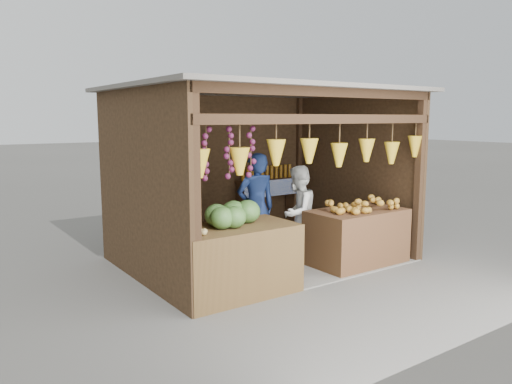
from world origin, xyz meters
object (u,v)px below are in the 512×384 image
Objects in this scene: counter_right at (357,237)px; woman_standing at (298,213)px; counter_left at (234,260)px; man_standing at (256,208)px; vendor_seated at (159,218)px.

woman_standing reaches higher than counter_right.
man_standing is (1.04, 1.00, 0.41)m from counter_left.
man_standing is at bearing -148.43° from vendor_seated.
counter_right is at bearing 152.73° from man_standing.
counter_left is 1.32m from vendor_seated.
man_standing is 1.14× the size of woman_standing.
man_standing is 0.67m from woman_standing.
vendor_seated is (-1.53, 0.16, -0.01)m from man_standing.
vendor_seated is (-0.49, 1.16, 0.40)m from counter_left.
counter_right is 0.99× the size of woman_standing.
counter_left is 1.07× the size of woman_standing.
woman_standing is (1.66, 0.75, 0.30)m from counter_left.
vendor_seated is at bearing 112.70° from counter_left.
counter_left is at bearing -0.16° from woman_standing.
woman_standing is 1.42× the size of vendor_seated.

